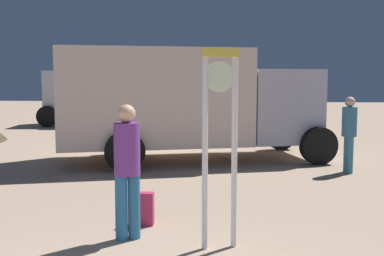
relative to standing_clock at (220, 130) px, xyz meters
The scene contains 6 objects.
standing_clock is the anchor object (origin of this frame).
person_near_clock 1.28m from the standing_clock, behind, with size 0.33×0.33×1.73m.
backpack 1.82m from the standing_clock, 142.90° to the left, with size 0.27×0.19×0.46m.
person_distant 5.58m from the standing_clock, 61.51° to the left, with size 0.32×0.32×1.66m.
box_truck_near 6.29m from the standing_clock, 100.22° to the left, with size 6.98×4.27×2.76m.
box_truck_far 16.09m from the standing_clock, 106.85° to the left, with size 7.06×3.04×2.99m.
Camera 1 is at (1.10, -2.88, 2.04)m, focal length 44.48 mm.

